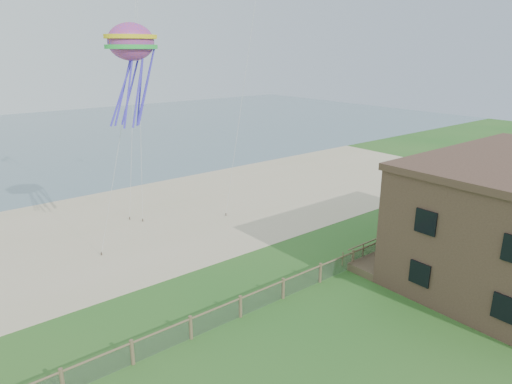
% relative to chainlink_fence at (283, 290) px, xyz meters
% --- Properties ---
extents(ground, '(160.00, 160.00, 0.00)m').
position_rel_chainlink_fence_xyz_m(ground, '(0.00, -6.00, -0.55)').
color(ground, '#276221').
rests_on(ground, ground).
extents(sand_beach, '(72.00, 20.00, 0.02)m').
position_rel_chainlink_fence_xyz_m(sand_beach, '(0.00, 16.00, -0.55)').
color(sand_beach, '#C2B28C').
rests_on(sand_beach, ground).
extents(ocean, '(160.00, 68.00, 0.02)m').
position_rel_chainlink_fence_xyz_m(ocean, '(0.00, 60.00, -0.55)').
color(ocean, slate).
rests_on(ocean, ground).
extents(chainlink_fence, '(36.20, 0.20, 1.25)m').
position_rel_chainlink_fence_xyz_m(chainlink_fence, '(0.00, 0.00, 0.00)').
color(chainlink_fence, brown).
rests_on(chainlink_fence, ground).
extents(motel_deck, '(15.00, 2.00, 0.50)m').
position_rel_chainlink_fence_xyz_m(motel_deck, '(13.00, -1.00, -0.30)').
color(motel_deck, brown).
rests_on(motel_deck, ground).
extents(picnic_table, '(2.08, 1.71, 0.78)m').
position_rel_chainlink_fence_xyz_m(picnic_table, '(8.09, -1.74, -0.16)').
color(picnic_table, brown).
rests_on(picnic_table, ground).
extents(octopus_kite, '(3.14, 2.22, 6.43)m').
position_rel_chainlink_fence_xyz_m(octopus_kite, '(-3.88, 8.97, 11.66)').
color(octopus_kite, '#F04D25').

